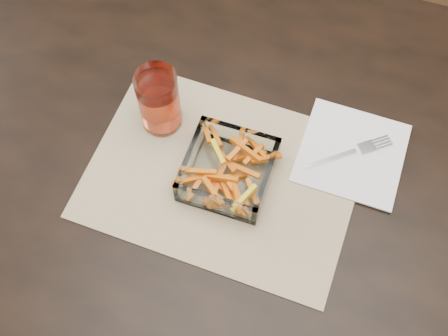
# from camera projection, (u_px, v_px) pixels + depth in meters

# --- Properties ---
(dining_table) EXTENTS (1.60, 0.90, 0.75)m
(dining_table) POSITION_uv_depth(u_px,v_px,m) (295.00, 189.00, 1.05)
(dining_table) COLOR black
(dining_table) RESTS_ON ground
(placemat) EXTENTS (0.46, 0.34, 0.00)m
(placemat) POSITION_uv_depth(u_px,v_px,m) (223.00, 175.00, 0.96)
(placemat) COLOR tan
(placemat) RESTS_ON dining_table
(glass_bowl) EXTENTS (0.14, 0.14, 0.06)m
(glass_bowl) POSITION_uv_depth(u_px,v_px,m) (228.00, 171.00, 0.94)
(glass_bowl) COLOR white
(glass_bowl) RESTS_ON placemat
(tumbler) EXTENTS (0.07, 0.07, 0.13)m
(tumbler) POSITION_uv_depth(u_px,v_px,m) (159.00, 102.00, 0.96)
(tumbler) COLOR white
(tumbler) RESTS_ON placemat
(napkin) EXTENTS (0.18, 0.18, 0.00)m
(napkin) POSITION_uv_depth(u_px,v_px,m) (352.00, 153.00, 0.98)
(napkin) COLOR white
(napkin) RESTS_ON placemat
(fork) EXTENTS (0.14, 0.11, 0.00)m
(fork) POSITION_uv_depth(u_px,v_px,m) (351.00, 152.00, 0.97)
(fork) COLOR silver
(fork) RESTS_ON napkin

